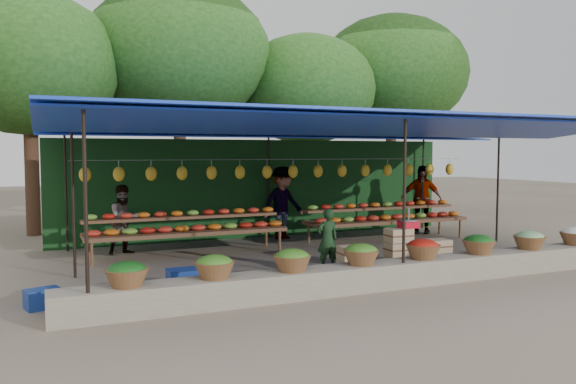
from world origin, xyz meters
name	(u,v)px	position (x,y,z in m)	size (l,w,h in m)	color
ground	(321,257)	(0.00, 0.00, 0.00)	(60.00, 60.00, 0.00)	brown
stone_curb	(398,273)	(0.00, -2.75, 0.20)	(10.60, 0.55, 0.40)	#71675A
stall_canopy	(320,128)	(0.00, 0.06, 2.68)	(10.80, 6.60, 2.82)	black
produce_baskets	(393,252)	(-0.10, -2.75, 0.56)	(8.98, 0.58, 0.34)	brown
netting_backdrop	(265,188)	(0.00, 3.15, 1.25)	(10.60, 0.06, 2.50)	#1B4B1C
tree_row	(245,70)	(0.50, 6.09, 4.70)	(16.51, 5.50, 7.12)	#342313
fruit_table_left	(187,227)	(-2.49, 1.35, 0.61)	(4.21, 0.95, 0.93)	brown
fruit_table_right	(386,216)	(2.51, 1.35, 0.61)	(4.21, 0.95, 0.93)	brown
crate_counter	(397,253)	(0.71, -1.71, 0.31)	(2.36, 0.36, 0.77)	tan
weighing_scale	(408,223)	(0.95, -1.71, 0.86)	(0.35, 0.35, 0.37)	red
vendor_seated	(327,240)	(-0.50, -1.24, 0.57)	(0.42, 0.27, 1.15)	#18351A
customer_left	(124,220)	(-3.69, 1.97, 0.74)	(0.72, 0.56, 1.49)	slate
customer_mid	(283,203)	(0.25, 2.58, 0.91)	(1.18, 0.68, 1.82)	slate
customer_right	(421,199)	(4.06, 2.00, 0.92)	(1.07, 0.45, 1.83)	slate
blue_crate_front	(185,279)	(-3.25, -1.62, 0.17)	(0.55, 0.40, 0.33)	navy
blue_crate_back	(43,299)	(-5.33, -1.87, 0.14)	(0.45, 0.33, 0.27)	navy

